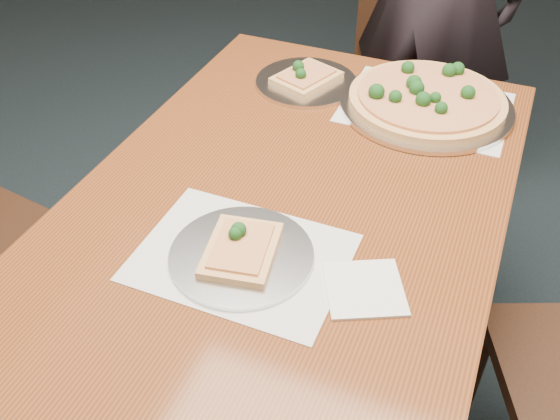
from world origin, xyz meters
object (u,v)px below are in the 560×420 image
at_px(chair_far, 402,68).
at_px(slice_plate_far, 306,80).
at_px(pizza_pan, 427,100).
at_px(dining_table, 280,242).
at_px(slice_plate_near, 241,252).

xyz_separation_m(chair_far, slice_plate_far, (-0.14, -0.65, 0.25)).
bearing_deg(chair_far, slice_plate_far, -103.14).
bearing_deg(chair_far, pizza_pan, -74.32).
height_order(dining_table, chair_far, chair_far).
bearing_deg(slice_plate_far, chair_far, 77.79).
bearing_deg(slice_plate_near, chair_far, 89.45).
distance_m(dining_table, pizza_pan, 0.58).
relative_size(dining_table, pizza_pan, 3.35).
height_order(dining_table, pizza_pan, pizza_pan).
bearing_deg(dining_table, slice_plate_near, -95.25).
distance_m(chair_far, pizza_pan, 0.72).
distance_m(pizza_pan, slice_plate_near, 0.72).
distance_m(chair_far, slice_plate_near, 1.36).
xyz_separation_m(chair_far, slice_plate_near, (-0.01, -1.34, 0.25)).
bearing_deg(chair_far, slice_plate_near, -91.48).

